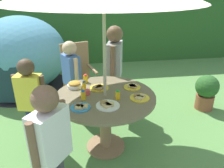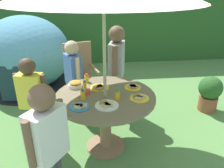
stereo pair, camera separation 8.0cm
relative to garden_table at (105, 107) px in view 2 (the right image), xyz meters
The scene contains 21 objects.
ground_plane 0.58m from the garden_table, ahead, with size 10.00×10.00×0.02m, color #548442.
hedge_backdrop 3.71m from the garden_table, 90.00° to the left, with size 9.00×0.70×2.00m, color #285623.
garden_table is the anchor object (origin of this frame).
wooden_chair 1.18m from the garden_table, 105.59° to the left, with size 0.57×0.59×1.06m.
dome_tent 2.45m from the garden_table, 123.73° to the left, with size 1.86×1.86×1.40m.
potted_plant 1.90m from the garden_table, 23.09° to the left, with size 0.37×0.37×0.59m.
child_in_grey_shirt 0.92m from the garden_table, 74.13° to the left, with size 0.29×0.45×1.38m.
child_in_blue_shirt 0.93m from the garden_table, 116.13° to the left, with size 0.29×0.37×1.19m.
child_in_yellow_shirt 0.91m from the garden_table, 166.20° to the left, with size 0.38×0.23×1.14m.
child_in_white_shirt 0.95m from the garden_table, 124.96° to the right, with size 0.33×0.36×1.23m.
snack_bowl 0.48m from the garden_table, 143.26° to the left, with size 0.17×0.17×0.08m.
plate_front_edge 0.43m from the garden_table, 23.73° to the left, with size 0.21×0.21×0.03m.
plate_near_right 0.26m from the garden_table, 105.78° to the left, with size 0.23×0.23×0.03m.
plate_back_edge 0.42m from the garden_table, 137.75° to the right, with size 0.21×0.21×0.03m.
plate_center_front 0.31m from the garden_table, 90.57° to the right, with size 0.25×0.25×0.03m.
plate_far_left 0.43m from the garden_table, 19.60° to the right, with size 0.22×0.22×0.03m.
juice_bottle_near_left 0.34m from the garden_table, 165.37° to the right, with size 0.05×0.05×0.11m.
juice_bottle_far_right 0.36m from the garden_table, 144.17° to the left, with size 0.05×0.05×0.12m.
juice_bottle_center_back 0.27m from the garden_table, 40.69° to the right, with size 0.06×0.06×0.11m.
juice_bottle_mid_left 0.50m from the garden_table, 117.24° to the left, with size 0.06×0.06×0.11m.
cup_near 0.28m from the garden_table, 166.09° to the left, with size 0.06×0.06×0.06m, color #E04C47.
Camera 2 is at (-0.16, -2.28, 1.89)m, focal length 35.71 mm.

